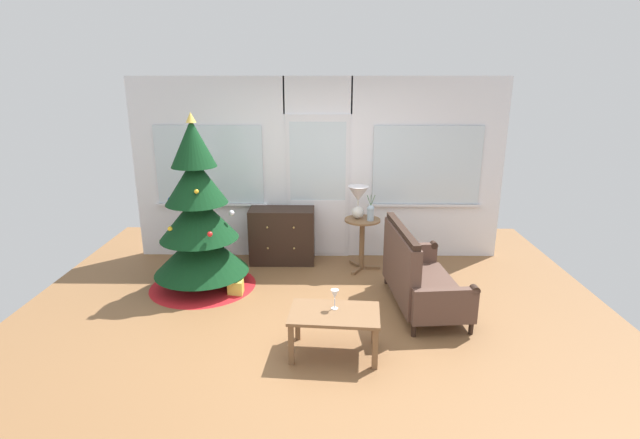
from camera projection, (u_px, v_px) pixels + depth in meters
name	position (u px, v px, depth m)	size (l,w,h in m)	color
ground_plane	(315.00, 323.00, 5.11)	(6.76, 6.76, 0.00)	brown
back_wall_with_door	(318.00, 170.00, 6.74)	(5.20, 0.14, 2.55)	white
christmas_tree	(199.00, 225.00, 5.81)	(1.32, 1.32, 2.15)	#4C331E
dresser_cabinet	(282.00, 236.00, 6.72)	(0.90, 0.45, 0.78)	black
settee_sofa	(416.00, 276.00, 5.39)	(0.83, 1.48, 0.96)	black
side_table	(362.00, 234.00, 6.43)	(0.50, 0.48, 0.71)	brown
table_lamp	(358.00, 198.00, 6.33)	(0.28, 0.28, 0.44)	silver
flower_vase	(371.00, 212.00, 6.28)	(0.11, 0.10, 0.35)	#99ADBC
coffee_table	(334.00, 318.00, 4.47)	(0.88, 0.58, 0.43)	brown
wine_glass	(335.00, 295.00, 4.48)	(0.08, 0.08, 0.20)	silver
gift_box	(236.00, 287.00, 5.78)	(0.18, 0.16, 0.18)	#D8C64C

